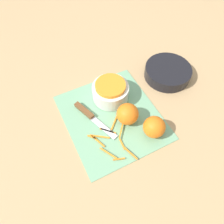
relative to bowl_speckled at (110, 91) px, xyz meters
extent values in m
plane|color=tan|center=(0.09, -0.04, -0.04)|extent=(4.00, 4.00, 0.00)
cube|color=#75AD84|center=(0.09, -0.04, -0.04)|extent=(0.39, 0.35, 0.01)
cylinder|color=silver|center=(0.00, 0.00, -0.01)|extent=(0.15, 0.15, 0.06)
cylinder|color=orange|center=(0.00, 0.00, 0.03)|extent=(0.12, 0.12, 0.02)
cylinder|color=black|center=(0.00, 0.28, -0.02)|extent=(0.20, 0.20, 0.05)
cube|color=brown|center=(0.02, -0.13, -0.03)|extent=(0.10, 0.05, 0.02)
cube|color=silver|center=(0.12, -0.09, -0.04)|extent=(0.12, 0.06, 0.00)
sphere|color=orange|center=(0.22, 0.06, 0.00)|extent=(0.08, 0.08, 0.08)
sphere|color=orange|center=(0.13, 0.01, 0.00)|extent=(0.08, 0.08, 0.08)
cube|color=orange|center=(0.14, -0.08, -0.04)|extent=(0.05, 0.05, 0.00)
cube|color=orange|center=(0.26, -0.10, -0.04)|extent=(0.02, 0.04, 0.00)
cube|color=orange|center=(0.21, -0.06, -0.04)|extent=(0.05, 0.01, 0.00)
cube|color=orange|center=(0.26, -0.05, -0.03)|extent=(0.06, 0.02, 0.00)
cube|color=orange|center=(0.16, -0.03, -0.03)|extent=(0.05, 0.05, 0.00)
cube|color=orange|center=(0.22, -0.12, -0.03)|extent=(0.06, 0.04, 0.00)
cube|color=orange|center=(0.16, -0.13, -0.04)|extent=(0.06, 0.03, 0.00)
cube|color=orange|center=(0.12, -0.05, -0.04)|extent=(0.06, 0.06, 0.00)
cube|color=orange|center=(0.15, -0.12, -0.04)|extent=(0.05, 0.06, 0.00)
cube|color=orange|center=(0.14, -0.14, -0.04)|extent=(0.03, 0.03, 0.00)
camera|label=1|loc=(0.50, -0.24, 0.68)|focal=35.00mm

